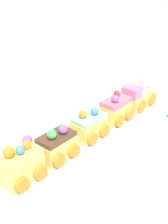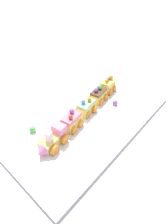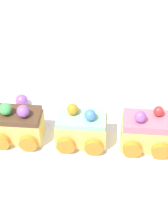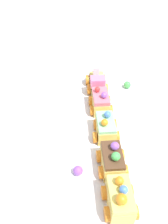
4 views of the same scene
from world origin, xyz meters
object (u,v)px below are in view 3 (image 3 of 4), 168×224
cake_car_chocolate (17,125)px  gumball_purple (22,101)px  cake_car_strawberry (147,132)px  cake_car_mint (81,129)px

cake_car_chocolate → gumball_purple: 0.08m
cake_car_strawberry → cake_car_mint: bearing=179.9°
cake_car_chocolate → gumball_purple: cake_car_chocolate is taller
cake_car_strawberry → cake_car_mint: (-0.10, -0.02, -0.00)m
cake_car_strawberry → cake_car_chocolate: size_ratio=1.00×
cake_car_mint → cake_car_strawberry: bearing=-0.1°
cake_car_strawberry → gumball_purple: (-0.23, 0.05, -0.02)m
cake_car_chocolate → gumball_purple: size_ratio=3.72×
cake_car_chocolate → gumball_purple: (-0.02, 0.08, -0.02)m
gumball_purple → cake_car_strawberry: bearing=-11.4°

